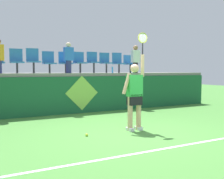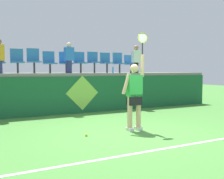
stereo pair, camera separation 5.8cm
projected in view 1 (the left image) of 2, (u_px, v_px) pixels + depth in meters
The scene contains 19 objects.
ground_plane at pixel (133, 133), 6.68m from camera, with size 40.00×40.00×0.00m, color #478438.
court_back_wall at pixel (78, 95), 9.89m from camera, with size 12.36×0.20×1.35m, color #195633.
spectator_platform at pixel (67, 74), 10.92m from camera, with size 12.36×2.58×0.12m, color gray.
court_baseline_stripe at pixel (170, 148), 5.44m from camera, with size 11.12×0.08×0.01m, color white.
tennis_player at pixel (135, 93), 6.98m from camera, with size 0.75×0.27×2.55m.
tennis_ball at pixel (87, 135), 6.39m from camera, with size 0.07×0.07×0.07m, color #D1E533.
water_bottle at pixel (112, 70), 10.62m from camera, with size 0.06×0.06×0.25m, color #338CE5.
stadium_chair_1 at pixel (17, 60), 9.40m from camera, with size 0.44×0.42×0.87m.
stadium_chair_2 at pixel (33, 59), 9.67m from camera, with size 0.44×0.42×0.90m.
stadium_chair_3 at pixel (49, 61), 9.94m from camera, with size 0.44×0.42×0.81m.
stadium_chair_4 at pixel (65, 61), 10.24m from camera, with size 0.44×0.42×0.81m.
stadium_chair_5 at pixel (80, 61), 10.51m from camera, with size 0.44×0.42×0.83m.
stadium_chair_6 at pixel (93, 61), 10.78m from camera, with size 0.44×0.42×0.85m.
stadium_chair_7 at pixel (106, 61), 11.05m from camera, with size 0.44×0.42×0.83m.
stadium_chair_8 at pixel (118, 62), 11.34m from camera, with size 0.44×0.42×0.85m.
stadium_chair_9 at pixel (129, 63), 11.60m from camera, with size 0.44×0.42×0.77m.
spectator_0 at pixel (135, 58), 11.17m from camera, with size 0.34×0.20×1.14m.
spectator_1 at pixel (69, 57), 9.87m from camera, with size 0.34×0.20×1.13m.
wall_signage_mount at pixel (82, 113), 9.89m from camera, with size 1.27×0.01×1.38m.
Camera 1 is at (-3.58, -5.56, 1.56)m, focal length 43.15 mm.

